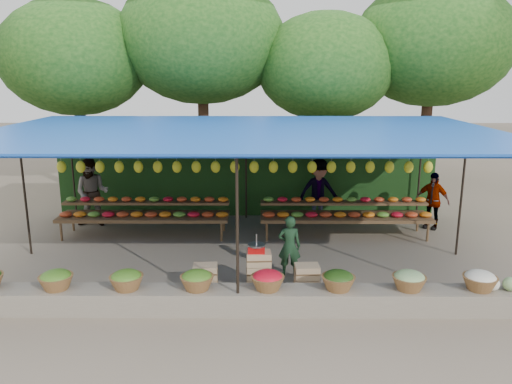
{
  "coord_description": "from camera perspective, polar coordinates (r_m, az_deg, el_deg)",
  "views": [
    {
      "loc": [
        0.34,
        -10.62,
        4.0
      ],
      "look_at": [
        0.29,
        0.2,
        1.4
      ],
      "focal_mm": 35.0,
      "sensor_mm": 36.0,
      "label": 1
    }
  ],
  "objects": [
    {
      "name": "ground",
      "position": [
        11.36,
        -1.48,
        -7.1
      ],
      "size": [
        60.0,
        60.0,
        0.0
      ],
      "primitive_type": "plane",
      "color": "#675E4C",
      "rests_on": "ground"
    },
    {
      "name": "stone_curb",
      "position": [
        8.75,
        -2.03,
        -12.23
      ],
      "size": [
        10.6,
        0.55,
        0.4
      ],
      "primitive_type": "cube",
      "color": "slate",
      "rests_on": "ground"
    },
    {
      "name": "stall_canopy",
      "position": [
        10.78,
        -1.55,
        6.44
      ],
      "size": [
        10.8,
        6.6,
        2.82
      ],
      "color": "black",
      "rests_on": "ground"
    },
    {
      "name": "produce_baskets",
      "position": [
        8.6,
        -2.73,
        -10.04
      ],
      "size": [
        8.98,
        0.58,
        0.34
      ],
      "color": "brown",
      "rests_on": "stone_curb"
    },
    {
      "name": "netting_backdrop",
      "position": [
        14.05,
        -1.13,
        2.24
      ],
      "size": [
        10.6,
        0.06,
        2.5
      ],
      "primitive_type": "cube",
      "color": "#1C4418",
      "rests_on": "ground"
    },
    {
      "name": "tree_row",
      "position": [
        16.72,
        0.86,
        15.94
      ],
      "size": [
        16.51,
        5.5,
        7.12
      ],
      "color": "#351C13",
      "rests_on": "ground"
    },
    {
      "name": "fruit_table_left",
      "position": [
        12.76,
        -12.57,
        -2.22
      ],
      "size": [
        4.21,
        0.95,
        0.93
      ],
      "color": "#4D371F",
      "rests_on": "ground"
    },
    {
      "name": "fruit_table_right",
      "position": [
        12.63,
        10.15,
        -2.27
      ],
      "size": [
        4.21,
        0.95,
        0.93
      ],
      "color": "#4D371F",
      "rests_on": "ground"
    },
    {
      "name": "crate_counter",
      "position": [
        9.44,
        0.14,
        -9.48
      ],
      "size": [
        2.37,
        0.36,
        0.77
      ],
      "color": "tan",
      "rests_on": "ground"
    },
    {
      "name": "weighing_scale",
      "position": [
        9.24,
        0.05,
        -6.39
      ],
      "size": [
        0.33,
        0.33,
        0.35
      ],
      "color": "red",
      "rests_on": "crate_counter"
    },
    {
      "name": "vendor_seated",
      "position": [
        10.02,
        3.83,
        -6.19
      ],
      "size": [
        0.48,
        0.33,
        1.25
      ],
      "primitive_type": "imported",
      "rotation": [
        0.0,
        0.0,
        3.07
      ],
      "color": "#1A3A20",
      "rests_on": "ground"
    },
    {
      "name": "customer_left",
      "position": [
        13.83,
        -18.21,
        -0.08
      ],
      "size": [
        0.89,
        0.69,
        1.81
      ],
      "primitive_type": "imported",
      "rotation": [
        0.0,
        0.0,
        0.01
      ],
      "color": "slate",
      "rests_on": "ground"
    },
    {
      "name": "customer_mid",
      "position": [
        13.58,
        7.16,
        0.1
      ],
      "size": [
        1.22,
        0.82,
        1.74
      ],
      "primitive_type": "imported",
      "rotation": [
        0.0,
        0.0,
        0.16
      ],
      "color": "slate",
      "rests_on": "ground"
    },
    {
      "name": "customer_right",
      "position": [
        13.76,
        19.51,
        -0.93
      ],
      "size": [
        0.92,
        0.82,
        1.5
      ],
      "primitive_type": "imported",
      "rotation": [
        0.0,
        0.0,
        -0.65
      ],
      "color": "slate",
      "rests_on": "ground"
    }
  ]
}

